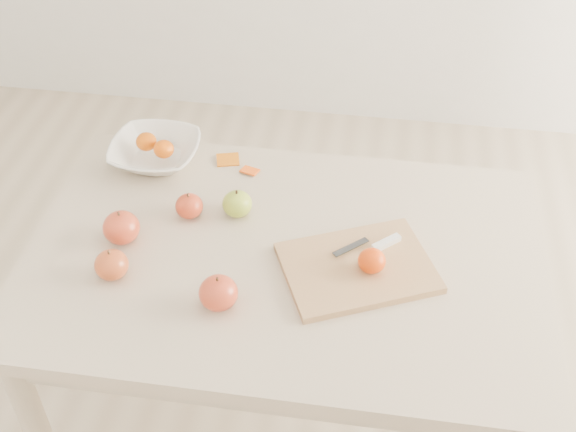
# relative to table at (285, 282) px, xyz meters

# --- Properties ---
(ground) EXTENTS (3.50, 3.50, 0.00)m
(ground) POSITION_rel_table_xyz_m (0.00, 0.00, -0.65)
(ground) COLOR #C6B293
(ground) RESTS_ON ground
(table) EXTENTS (1.20, 0.80, 0.75)m
(table) POSITION_rel_table_xyz_m (0.00, 0.00, 0.00)
(table) COLOR #C5B295
(table) RESTS_ON ground
(cutting_board) EXTENTS (0.40, 0.35, 0.02)m
(cutting_board) POSITION_rel_table_xyz_m (0.17, -0.03, 0.11)
(cutting_board) COLOR tan
(cutting_board) RESTS_ON table
(board_tangerine) EXTENTS (0.06, 0.06, 0.05)m
(board_tangerine) POSITION_rel_table_xyz_m (0.20, -0.04, 0.14)
(board_tangerine) COLOR #D54507
(board_tangerine) RESTS_ON cutting_board
(fruit_bowl) EXTENTS (0.24, 0.24, 0.06)m
(fruit_bowl) POSITION_rel_table_xyz_m (-0.40, 0.30, 0.13)
(fruit_bowl) COLOR white
(fruit_bowl) RESTS_ON table
(bowl_tangerine_near) EXTENTS (0.06, 0.06, 0.05)m
(bowl_tangerine_near) POSITION_rel_table_xyz_m (-0.42, 0.31, 0.15)
(bowl_tangerine_near) COLOR #DC5207
(bowl_tangerine_near) RESTS_ON fruit_bowl
(bowl_tangerine_far) EXTENTS (0.05, 0.05, 0.05)m
(bowl_tangerine_far) POSITION_rel_table_xyz_m (-0.37, 0.28, 0.15)
(bowl_tangerine_far) COLOR orange
(bowl_tangerine_far) RESTS_ON fruit_bowl
(orange_peel_a) EXTENTS (0.07, 0.06, 0.01)m
(orange_peel_a) POSITION_rel_table_xyz_m (-0.20, 0.32, 0.10)
(orange_peel_a) COLOR orange
(orange_peel_a) RESTS_ON table
(orange_peel_b) EXTENTS (0.05, 0.05, 0.01)m
(orange_peel_b) POSITION_rel_table_xyz_m (-0.14, 0.29, 0.10)
(orange_peel_b) COLOR #E95410
(orange_peel_b) RESTS_ON table
(paring_knife) EXTENTS (0.15, 0.10, 0.01)m
(paring_knife) POSITION_rel_table_xyz_m (0.22, 0.04, 0.12)
(paring_knife) COLOR white
(paring_knife) RESTS_ON cutting_board
(apple_green) EXTENTS (0.07, 0.07, 0.07)m
(apple_green) POSITION_rel_table_xyz_m (-0.14, 0.12, 0.13)
(apple_green) COLOR olive
(apple_green) RESTS_ON table
(apple_red_b) EXTENTS (0.09, 0.09, 0.08)m
(apple_red_b) POSITION_rel_table_xyz_m (-0.38, -0.01, 0.14)
(apple_red_b) COLOR #A01416
(apple_red_b) RESTS_ON table
(apple_red_a) EXTENTS (0.07, 0.07, 0.06)m
(apple_red_a) POSITION_rel_table_xyz_m (-0.25, 0.10, 0.13)
(apple_red_a) COLOR maroon
(apple_red_a) RESTS_ON table
(apple_red_e) EXTENTS (0.08, 0.08, 0.08)m
(apple_red_e) POSITION_rel_table_xyz_m (-0.11, -0.18, 0.14)
(apple_red_e) COLOR #9C1C10
(apple_red_e) RESTS_ON table
(apple_red_d) EXTENTS (0.08, 0.08, 0.07)m
(apple_red_d) POSITION_rel_table_xyz_m (-0.37, -0.13, 0.13)
(apple_red_d) COLOR #A1261D
(apple_red_d) RESTS_ON table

